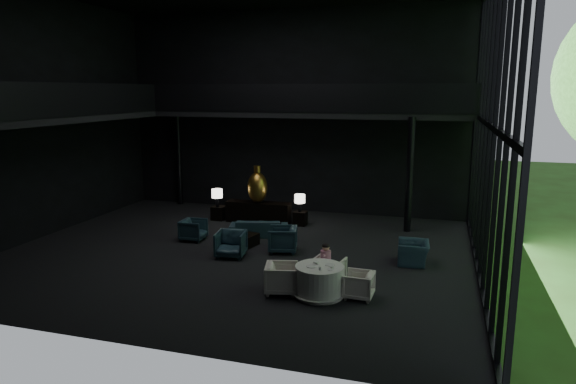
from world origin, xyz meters
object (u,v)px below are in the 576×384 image
(dining_chair_east, at_px, (358,285))
(window_armchair, at_px, (413,250))
(lounge_armchair_south, at_px, (231,241))
(dining_table, at_px, (319,283))
(dining_chair_north, at_px, (329,270))
(side_table_left, at_px, (219,213))
(side_table_right, at_px, (300,218))
(table_lamp_left, at_px, (217,194))
(dining_chair_west, at_px, (282,276))
(child, at_px, (326,254))
(table_lamp_right, at_px, (300,199))
(console, at_px, (259,212))
(lounge_armchair_west, at_px, (193,229))
(lounge_armchair_east, at_px, (283,237))
(sofa, at_px, (259,225))
(bronze_urn, at_px, (257,187))
(coffee_table, at_px, (242,240))

(dining_chair_east, bearing_deg, window_armchair, 161.57)
(lounge_armchair_south, xyz_separation_m, dining_table, (3.20, -2.14, -0.15))
(window_armchair, distance_m, dining_chair_north, 3.01)
(side_table_left, xyz_separation_m, side_table_right, (3.20, 0.12, -0.01))
(table_lamp_left, distance_m, dining_table, 8.12)
(dining_chair_west, bearing_deg, side_table_right, -2.05)
(dining_chair_north, height_order, child, child)
(lounge_armchair_south, height_order, dining_chair_west, lounge_armchair_south)
(child, bearing_deg, table_lamp_right, -67.95)
(table_lamp_left, bearing_deg, dining_table, -48.26)
(side_table_right, xyz_separation_m, dining_chair_east, (3.11, -6.11, 0.06))
(console, bearing_deg, lounge_armchair_west, -114.26)
(console, distance_m, lounge_armchair_east, 3.70)
(side_table_right, distance_m, dining_table, 6.63)
(sofa, relative_size, window_armchair, 2.04)
(lounge_armchair_east, distance_m, lounge_armchair_south, 1.61)
(table_lamp_left, bearing_deg, bronze_urn, 2.48)
(lounge_armchair_west, height_order, lounge_armchair_east, lounge_armchair_east)
(lounge_armchair_west, xyz_separation_m, dining_table, (5.06, -3.38, -0.06))
(lounge_armchair_east, height_order, lounge_armchair_south, lounge_armchair_east)
(console, distance_m, coffee_table, 2.97)
(console, relative_size, side_table_left, 4.67)
(side_table_left, xyz_separation_m, window_armchair, (7.43, -3.07, 0.13))
(side_table_right, xyz_separation_m, table_lamp_right, (0.00, -0.05, 0.72))
(table_lamp_right, relative_size, window_armchair, 0.72)
(console, bearing_deg, dining_chair_east, -52.08)
(side_table_left, xyz_separation_m, child, (5.32, -5.18, 0.48))
(console, bearing_deg, dining_chair_west, -65.45)
(lounge_armchair_south, distance_m, child, 3.36)
(bronze_urn, xyz_separation_m, table_lamp_right, (1.60, 0.10, -0.39))
(window_armchair, bearing_deg, lounge_armchair_south, -83.67)
(table_lamp_left, xyz_separation_m, sofa, (2.22, -1.55, -0.66))
(table_lamp_left, bearing_deg, table_lamp_right, 2.97)
(side_table_right, height_order, lounge_armchair_east, lounge_armchair_east)
(lounge_armchair_west, height_order, window_armchair, window_armchair)
(sofa, height_order, lounge_armchair_east, lounge_armchair_east)
(table_lamp_right, xyz_separation_m, window_armchair, (4.23, -3.14, -0.58))
(lounge_armchair_west, distance_m, dining_table, 6.08)
(lounge_armchair_west, bearing_deg, lounge_armchair_east, -98.29)
(console, relative_size, dining_chair_east, 3.86)
(side_table_right, height_order, coffee_table, side_table_right)
(lounge_armchair_east, bearing_deg, console, -161.48)
(table_lamp_left, bearing_deg, coffee_table, -52.81)
(side_table_left, relative_size, child, 0.90)
(side_table_right, xyz_separation_m, lounge_armchair_west, (-2.87, -2.88, 0.13))
(table_lamp_left, bearing_deg, child, -43.65)
(sofa, xyz_separation_m, dining_chair_east, (4.08, -4.34, -0.04))
(side_table_left, height_order, sofa, sofa)
(dining_chair_north, xyz_separation_m, dining_chair_west, (-0.98, -0.86, 0.03))
(dining_table, bearing_deg, table_lamp_right, 109.42)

